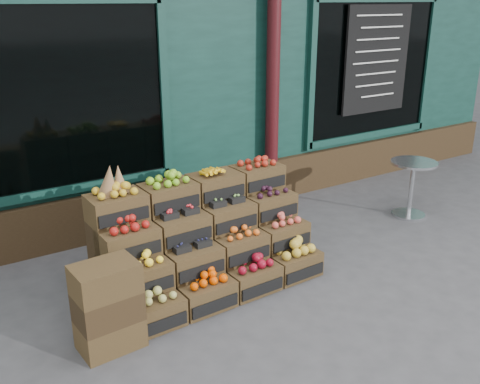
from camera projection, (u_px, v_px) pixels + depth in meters
ground at (293, 285)px, 5.50m from camera, size 60.00×60.00×0.00m
shop_facade at (103, 23)px, 8.71m from camera, size 12.00×6.24×4.80m
crate_display at (205, 244)px, 5.46m from camera, size 2.20×1.12×1.36m
spare_crates at (108, 307)px, 4.40m from camera, size 0.54×0.39×0.77m
bistro_table at (412, 182)px, 7.11m from camera, size 0.61×0.61×0.76m
shopkeeper at (48, 153)px, 6.60m from camera, size 0.85×0.71×1.97m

